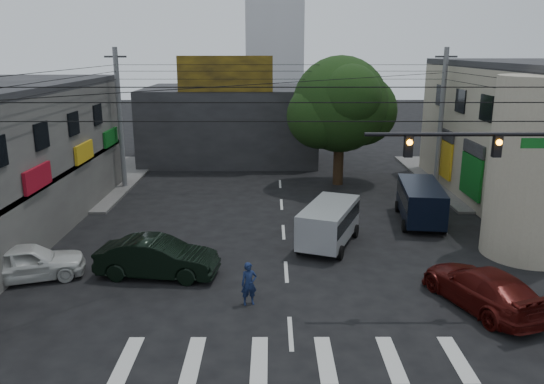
{
  "coord_description": "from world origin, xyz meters",
  "views": [
    {
      "loc": [
        -0.65,
        -18.64,
        9.07
      ],
      "look_at": [
        -0.59,
        4.0,
        2.95
      ],
      "focal_mm": 35.0,
      "sensor_mm": 36.0,
      "label": 1
    }
  ],
  "objects_px": {
    "street_tree": "(340,105)",
    "utility_pole_far_right": "(441,120)",
    "silver_minivan": "(329,225)",
    "traffic_officer": "(249,284)",
    "white_compact": "(27,262)",
    "utility_pole_far_left": "(120,120)",
    "traffic_gantry": "(518,177)",
    "maroon_sedan": "(482,288)",
    "navy_van": "(420,203)",
    "dark_sedan": "(157,258)"
  },
  "relations": [
    {
      "from": "street_tree",
      "to": "utility_pole_far_right",
      "type": "distance_m",
      "value": 6.63
    },
    {
      "from": "silver_minivan",
      "to": "traffic_officer",
      "type": "xyz_separation_m",
      "value": [
        -3.55,
        -6.09,
        -0.18
      ]
    },
    {
      "from": "white_compact",
      "to": "silver_minivan",
      "type": "height_order",
      "value": "silver_minivan"
    },
    {
      "from": "utility_pole_far_left",
      "to": "white_compact",
      "type": "distance_m",
      "value": 15.22
    },
    {
      "from": "silver_minivan",
      "to": "street_tree",
      "type": "bearing_deg",
      "value": 12.03
    },
    {
      "from": "traffic_gantry",
      "to": "maroon_sedan",
      "type": "bearing_deg",
      "value": -171.83
    },
    {
      "from": "utility_pole_far_left",
      "to": "maroon_sedan",
      "type": "xyz_separation_m",
      "value": [
        17.49,
        -17.12,
        -3.86
      ]
    },
    {
      "from": "street_tree",
      "to": "navy_van",
      "type": "xyz_separation_m",
      "value": [
        3.4,
        -8.33,
        -4.44
      ]
    },
    {
      "from": "dark_sedan",
      "to": "silver_minivan",
      "type": "xyz_separation_m",
      "value": [
        7.4,
        3.57,
        0.18
      ]
    },
    {
      "from": "utility_pole_far_right",
      "to": "silver_minivan",
      "type": "distance_m",
      "value": 14.16
    },
    {
      "from": "silver_minivan",
      "to": "traffic_officer",
      "type": "distance_m",
      "value": 7.05
    },
    {
      "from": "traffic_gantry",
      "to": "silver_minivan",
      "type": "height_order",
      "value": "traffic_gantry"
    },
    {
      "from": "street_tree",
      "to": "silver_minivan",
      "type": "height_order",
      "value": "street_tree"
    },
    {
      "from": "utility_pole_far_left",
      "to": "utility_pole_far_right",
      "type": "xyz_separation_m",
      "value": [
        21.0,
        0.0,
        0.0
      ]
    },
    {
      "from": "street_tree",
      "to": "maroon_sedan",
      "type": "relative_size",
      "value": 1.57
    },
    {
      "from": "traffic_gantry",
      "to": "utility_pole_far_left",
      "type": "distance_m",
      "value": 25.0
    },
    {
      "from": "utility_pole_far_right",
      "to": "silver_minivan",
      "type": "relative_size",
      "value": 1.84
    },
    {
      "from": "utility_pole_far_left",
      "to": "traffic_officer",
      "type": "height_order",
      "value": "utility_pole_far_left"
    },
    {
      "from": "utility_pole_far_left",
      "to": "traffic_officer",
      "type": "bearing_deg",
      "value": -61.83
    },
    {
      "from": "navy_van",
      "to": "white_compact",
      "type": "bearing_deg",
      "value": 119.73
    },
    {
      "from": "dark_sedan",
      "to": "white_compact",
      "type": "relative_size",
      "value": 1.07
    },
    {
      "from": "utility_pole_far_left",
      "to": "white_compact",
      "type": "height_order",
      "value": "utility_pole_far_left"
    },
    {
      "from": "traffic_gantry",
      "to": "maroon_sedan",
      "type": "distance_m",
      "value": 4.17
    },
    {
      "from": "street_tree",
      "to": "traffic_officer",
      "type": "distance_m",
      "value": 19.29
    },
    {
      "from": "utility_pole_far_right",
      "to": "white_compact",
      "type": "height_order",
      "value": "utility_pole_far_right"
    },
    {
      "from": "street_tree",
      "to": "dark_sedan",
      "type": "height_order",
      "value": "street_tree"
    },
    {
      "from": "utility_pole_far_right",
      "to": "utility_pole_far_left",
      "type": "bearing_deg",
      "value": 180.0
    },
    {
      "from": "dark_sedan",
      "to": "traffic_gantry",
      "type": "bearing_deg",
      "value": -94.25
    },
    {
      "from": "white_compact",
      "to": "maroon_sedan",
      "type": "xyz_separation_m",
      "value": [
        17.49,
        -2.4,
        -0.01
      ]
    },
    {
      "from": "traffic_gantry",
      "to": "utility_pole_far_left",
      "type": "xyz_separation_m",
      "value": [
        -18.32,
        17.0,
        -0.23
      ]
    },
    {
      "from": "dark_sedan",
      "to": "white_compact",
      "type": "distance_m",
      "value": 5.21
    },
    {
      "from": "dark_sedan",
      "to": "traffic_officer",
      "type": "distance_m",
      "value": 4.6
    },
    {
      "from": "white_compact",
      "to": "utility_pole_far_right",
      "type": "bearing_deg",
      "value": -73.69
    },
    {
      "from": "maroon_sedan",
      "to": "dark_sedan",
      "type": "bearing_deg",
      "value": -32.65
    },
    {
      "from": "traffic_gantry",
      "to": "utility_pole_far_right",
      "type": "distance_m",
      "value": 17.21
    },
    {
      "from": "street_tree",
      "to": "navy_van",
      "type": "bearing_deg",
      "value": -67.78
    },
    {
      "from": "utility_pole_far_right",
      "to": "traffic_gantry",
      "type": "bearing_deg",
      "value": -98.94
    },
    {
      "from": "traffic_officer",
      "to": "maroon_sedan",
      "type": "bearing_deg",
      "value": -17.01
    },
    {
      "from": "silver_minivan",
      "to": "navy_van",
      "type": "height_order",
      "value": "navy_van"
    },
    {
      "from": "street_tree",
      "to": "silver_minivan",
      "type": "distance_m",
      "value": 12.78
    },
    {
      "from": "traffic_gantry",
      "to": "dark_sedan",
      "type": "height_order",
      "value": "traffic_gantry"
    },
    {
      "from": "street_tree",
      "to": "traffic_officer",
      "type": "bearing_deg",
      "value": -106.91
    },
    {
      "from": "white_compact",
      "to": "maroon_sedan",
      "type": "bearing_deg",
      "value": -116.53
    },
    {
      "from": "traffic_officer",
      "to": "silver_minivan",
      "type": "bearing_deg",
      "value": 44.22
    },
    {
      "from": "silver_minivan",
      "to": "dark_sedan",
      "type": "bearing_deg",
      "value": 136.91
    },
    {
      "from": "traffic_gantry",
      "to": "maroon_sedan",
      "type": "height_order",
      "value": "traffic_gantry"
    },
    {
      "from": "traffic_gantry",
      "to": "traffic_officer",
      "type": "bearing_deg",
      "value": 179.4
    },
    {
      "from": "utility_pole_far_left",
      "to": "traffic_officer",
      "type": "distance_m",
      "value": 19.55
    },
    {
      "from": "utility_pole_far_left",
      "to": "white_compact",
      "type": "relative_size",
      "value": 1.92
    },
    {
      "from": "white_compact",
      "to": "traffic_officer",
      "type": "height_order",
      "value": "traffic_officer"
    }
  ]
}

